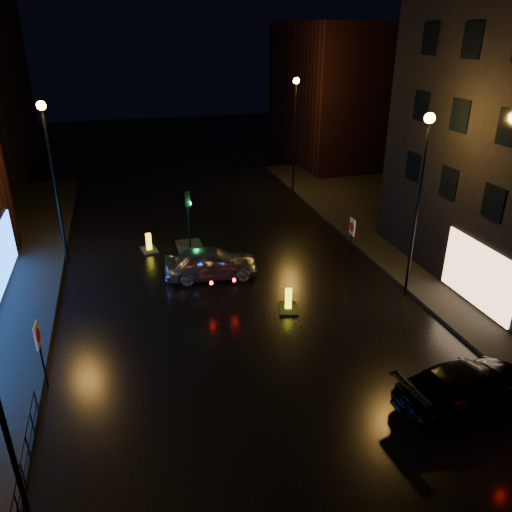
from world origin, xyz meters
The scene contains 14 objects.
ground centered at (0.00, 0.00, 0.00)m, with size 120.00×120.00×0.00m, color black.
pavement_right centered at (14.00, 8.00, 0.07)m, with size 12.00×44.00×0.15m, color black.
building_far_right centered at (15.00, 32.00, 6.00)m, with size 8.00×14.00×12.00m, color black.
street_lamp_lfar centered at (-7.80, 14.00, 5.56)m, with size 0.44×0.44×8.37m.
street_lamp_rnear centered at (7.80, 6.00, 5.56)m, with size 0.44×0.44×8.37m.
street_lamp_rfar centered at (7.80, 22.00, 5.56)m, with size 0.44×0.44×8.37m.
traffic_signal centered at (-1.20, 14.00, 0.50)m, with size 1.40×2.40×3.45m.
guard_railing centered at (-8.00, -1.00, 0.74)m, with size 0.05×6.04×1.00m.
silver_hatchback centered at (-0.67, 10.23, 0.79)m, with size 1.87×4.64×1.58m, color #B6B8BE.
dark_sedan centered at (5.71, -1.27, 0.74)m, with size 2.08×5.12×1.49m, color black.
bollard_near centered at (2.00, 6.11, 0.23)m, with size 1.08×1.36×1.05m.
bollard_far centered at (-3.47, 14.30, 0.23)m, with size 1.00×1.33×1.06m.
road_sign_left centered at (-7.84, 3.38, 1.93)m, with size 0.09×0.62×2.58m.
road_sign_right centered at (6.63, 9.64, 1.95)m, with size 0.11×0.63×2.60m.
Camera 1 is at (-4.54, -12.07, 11.52)m, focal length 35.00 mm.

